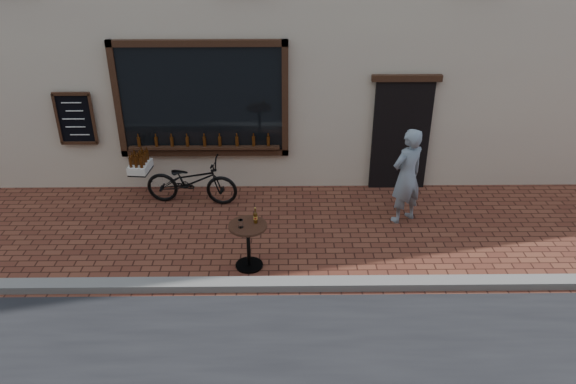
{
  "coord_description": "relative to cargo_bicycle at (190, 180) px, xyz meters",
  "views": [
    {
      "loc": [
        -0.41,
        -6.59,
        5.29
      ],
      "look_at": [
        -0.31,
        1.2,
        1.1
      ],
      "focal_mm": 35.0,
      "sensor_mm": 36.0,
      "label": 1
    }
  ],
  "objects": [
    {
      "name": "pedestrian",
      "position": [
        3.93,
        -0.7,
        0.42
      ],
      "size": [
        0.77,
        0.7,
        1.77
      ],
      "primitive_type": "imported",
      "rotation": [
        0.0,
        0.0,
        3.68
      ],
      "color": "gray",
      "rests_on": "ground"
    },
    {
      "name": "bistro_table",
      "position": [
        1.22,
        -2.1,
        0.08
      ],
      "size": [
        0.6,
        0.6,
        1.03
      ],
      "color": "black",
      "rests_on": "ground"
    },
    {
      "name": "ground",
      "position": [
        2.15,
        -2.86,
        -0.47
      ],
      "size": [
        90.0,
        90.0,
        0.0
      ],
      "primitive_type": "plane",
      "color": "#57281C",
      "rests_on": "ground"
    },
    {
      "name": "cargo_bicycle",
      "position": [
        0.0,
        0.0,
        0.0
      ],
      "size": [
        2.05,
        0.79,
        0.98
      ],
      "rotation": [
        0.0,
        0.0,
        1.46
      ],
      "color": "black",
      "rests_on": "ground"
    },
    {
      "name": "kerb",
      "position": [
        2.15,
        -2.66,
        -0.41
      ],
      "size": [
        90.0,
        0.25,
        0.12
      ],
      "primitive_type": "cube",
      "color": "slate",
      "rests_on": "ground"
    }
  ]
}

